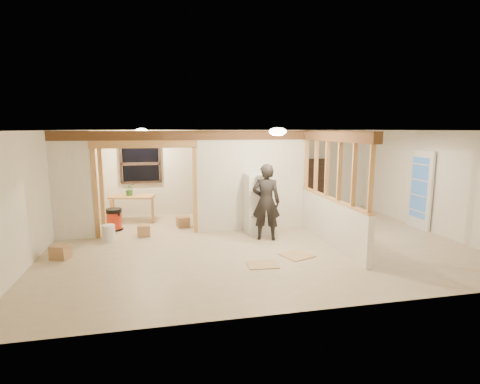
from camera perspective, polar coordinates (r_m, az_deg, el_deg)
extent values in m
cube|color=#C9B495|center=(8.50, 2.50, -7.78)|extent=(9.00, 6.50, 0.01)
cube|color=white|center=(8.11, 2.63, 9.35)|extent=(9.00, 6.50, 0.01)
cube|color=silver|center=(11.36, -1.59, 3.10)|extent=(9.00, 0.01, 2.50)
cube|color=silver|center=(5.20, 11.68, -4.88)|extent=(9.00, 0.01, 2.50)
cube|color=silver|center=(8.32, -29.00, -0.49)|extent=(0.01, 6.50, 2.50)
cube|color=silver|center=(10.31, 27.56, 1.35)|extent=(0.01, 6.50, 2.50)
cube|color=white|center=(9.35, -24.27, 0.86)|extent=(0.90, 0.12, 2.50)
cube|color=white|center=(9.41, 1.90, 1.76)|extent=(2.80, 0.12, 2.50)
cube|color=tan|center=(9.17, -14.09, 0.31)|extent=(2.46, 0.14, 2.20)
cube|color=brown|center=(9.11, -5.49, 8.59)|extent=(7.00, 0.18, 0.22)
cube|color=brown|center=(8.30, 14.21, 8.25)|extent=(0.18, 3.30, 0.22)
cube|color=white|center=(8.54, 13.69, -4.45)|extent=(0.12, 3.20, 1.00)
cube|color=tan|center=(8.34, 14.00, 3.31)|extent=(0.14, 3.20, 1.32)
cube|color=black|center=(11.07, -14.90, 4.18)|extent=(1.12, 0.10, 1.10)
cube|color=white|center=(10.60, 25.75, 0.32)|extent=(0.12, 0.86, 2.00)
ellipsoid|color=#FFEABF|center=(7.72, 5.77, 9.16)|extent=(0.36, 0.36, 0.16)
ellipsoid|color=#FFEABF|center=(10.16, -14.78, 8.98)|extent=(0.32, 0.32, 0.14)
ellipsoid|color=#FFD88C|center=(9.45, -11.84, 7.25)|extent=(0.07, 0.07, 0.07)
cube|color=silver|center=(9.18, 2.78, -1.75)|extent=(0.60, 0.58, 1.46)
imported|color=black|center=(8.56, 3.99, -1.54)|extent=(0.74, 0.60, 1.77)
cube|color=tan|center=(10.71, -16.03, -2.45)|extent=(1.26, 0.81, 0.73)
imported|color=#2F6425|center=(10.63, -16.45, 0.38)|extent=(0.31, 0.27, 0.34)
cylinder|color=#B42912|center=(9.98, -18.63, -3.97)|extent=(0.43, 0.43, 0.56)
cube|color=black|center=(12.00, 11.20, 1.12)|extent=(0.80, 0.27, 1.61)
cylinder|color=white|center=(9.16, -19.37, -5.85)|extent=(0.35, 0.35, 0.36)
cube|color=#AA7D52|center=(9.91, -8.67, -4.51)|extent=(0.36, 0.33, 0.27)
cube|color=#AA7D52|center=(9.30, -14.48, -5.69)|extent=(0.32, 0.32, 0.26)
cube|color=#AA7D52|center=(8.26, -25.70, -8.25)|extent=(0.41, 0.38, 0.27)
cube|color=tan|center=(7.75, 8.63, -9.51)|extent=(0.71, 0.71, 0.02)
cube|color=tan|center=(7.18, 3.45, -10.99)|extent=(0.60, 0.49, 0.02)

